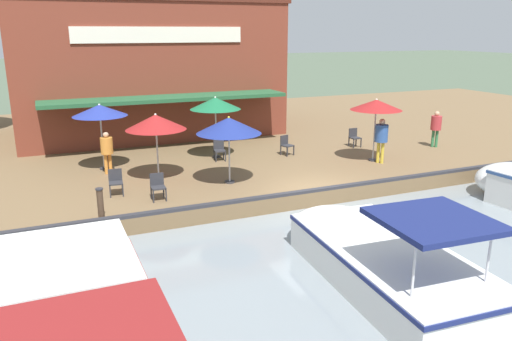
{
  "coord_description": "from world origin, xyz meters",
  "views": [
    {
      "loc": [
        13.77,
        -8.15,
        5.81
      ],
      "look_at": [
        -1.0,
        -1.78,
        1.3
      ],
      "focal_mm": 35.0,
      "sensor_mm": 36.0,
      "label": 1
    }
  ],
  "objects_px": {
    "person_at_quay_edge": "(381,135)",
    "mooring_post": "(100,203)",
    "cafe_chair_under_first_umbrella": "(286,144)",
    "patio_umbrella_mid_patio_left": "(376,105)",
    "patio_umbrella_far_corner": "(156,122)",
    "cafe_chair_mid_patio": "(219,149)",
    "waterfront_restaurant": "(145,66)",
    "patio_umbrella_by_entrance": "(215,103)",
    "cafe_chair_back_row_seat": "(116,181)",
    "cafe_chair_facing_river": "(354,137)",
    "person_mid_patio": "(107,148)",
    "person_near_entrance": "(436,125)",
    "motorboat_fourth_along": "(375,254)",
    "cafe_chair_beside_entrance": "(158,185)",
    "motorboat_second_along": "(64,329)",
    "patio_umbrella_mid_patio_right": "(100,111)",
    "patio_umbrella_back_row": "(229,125)"
  },
  "relations": [
    {
      "from": "person_at_quay_edge",
      "to": "mooring_post",
      "type": "height_order",
      "value": "person_at_quay_edge"
    },
    {
      "from": "cafe_chair_under_first_umbrella",
      "to": "patio_umbrella_mid_patio_left",
      "type": "bearing_deg",
      "value": 50.86
    },
    {
      "from": "patio_umbrella_far_corner",
      "to": "cafe_chair_under_first_umbrella",
      "type": "distance_m",
      "value": 6.28
    },
    {
      "from": "cafe_chair_mid_patio",
      "to": "person_at_quay_edge",
      "type": "relative_size",
      "value": 0.47
    },
    {
      "from": "waterfront_restaurant",
      "to": "patio_umbrella_by_entrance",
      "type": "height_order",
      "value": "waterfront_restaurant"
    },
    {
      "from": "cafe_chair_mid_patio",
      "to": "cafe_chair_back_row_seat",
      "type": "distance_m",
      "value": 5.49
    },
    {
      "from": "cafe_chair_facing_river",
      "to": "person_mid_patio",
      "type": "relative_size",
      "value": 0.53
    },
    {
      "from": "cafe_chair_back_row_seat",
      "to": "person_near_entrance",
      "type": "bearing_deg",
      "value": 95.27
    },
    {
      "from": "motorboat_fourth_along",
      "to": "mooring_post",
      "type": "relative_size",
      "value": 7.45
    },
    {
      "from": "cafe_chair_facing_river",
      "to": "motorboat_fourth_along",
      "type": "height_order",
      "value": "motorboat_fourth_along"
    },
    {
      "from": "cafe_chair_facing_river",
      "to": "patio_umbrella_by_entrance",
      "type": "bearing_deg",
      "value": -95.21
    },
    {
      "from": "cafe_chair_beside_entrance",
      "to": "cafe_chair_facing_river",
      "type": "distance_m",
      "value": 10.82
    },
    {
      "from": "waterfront_restaurant",
      "to": "patio_umbrella_far_corner",
      "type": "relative_size",
      "value": 5.46
    },
    {
      "from": "cafe_chair_under_first_umbrella",
      "to": "cafe_chair_back_row_seat",
      "type": "xyz_separation_m",
      "value": [
        2.7,
        -7.6,
        0.0
      ]
    },
    {
      "from": "person_mid_patio",
      "to": "mooring_post",
      "type": "bearing_deg",
      "value": -9.8
    },
    {
      "from": "cafe_chair_mid_patio",
      "to": "person_near_entrance",
      "type": "xyz_separation_m",
      "value": [
        1.61,
        10.0,
        0.57
      ]
    },
    {
      "from": "motorboat_fourth_along",
      "to": "motorboat_second_along",
      "type": "bearing_deg",
      "value": -84.95
    },
    {
      "from": "cafe_chair_under_first_umbrella",
      "to": "cafe_chair_mid_patio",
      "type": "xyz_separation_m",
      "value": [
        -0.26,
        -2.98,
        0.0
      ]
    },
    {
      "from": "waterfront_restaurant",
      "to": "patio_umbrella_mid_patio_right",
      "type": "distance_m",
      "value": 8.0
    },
    {
      "from": "waterfront_restaurant",
      "to": "patio_umbrella_by_entrance",
      "type": "relative_size",
      "value": 5.04
    },
    {
      "from": "patio_umbrella_far_corner",
      "to": "cafe_chair_under_first_umbrella",
      "type": "xyz_separation_m",
      "value": [
        -1.38,
        5.91,
        -1.61
      ]
    },
    {
      "from": "cafe_chair_mid_patio",
      "to": "person_mid_patio",
      "type": "bearing_deg",
      "value": -86.84
    },
    {
      "from": "motorboat_second_along",
      "to": "motorboat_fourth_along",
      "type": "xyz_separation_m",
      "value": [
        -0.63,
        7.1,
        -0.14
      ]
    },
    {
      "from": "patio_umbrella_mid_patio_left",
      "to": "patio_umbrella_by_entrance",
      "type": "relative_size",
      "value": 1.0
    },
    {
      "from": "waterfront_restaurant",
      "to": "patio_umbrella_back_row",
      "type": "relative_size",
      "value": 5.49
    },
    {
      "from": "motorboat_second_along",
      "to": "patio_umbrella_back_row",
      "type": "bearing_deg",
      "value": 141.99
    },
    {
      "from": "patio_umbrella_far_corner",
      "to": "motorboat_second_along",
      "type": "bearing_deg",
      "value": -22.2
    },
    {
      "from": "waterfront_restaurant",
      "to": "patio_umbrella_by_entrance",
      "type": "distance_m",
      "value": 7.38
    },
    {
      "from": "patio_umbrella_by_entrance",
      "to": "person_mid_patio",
      "type": "xyz_separation_m",
      "value": [
        0.78,
        -4.57,
        -1.31
      ]
    },
    {
      "from": "cafe_chair_facing_river",
      "to": "cafe_chair_back_row_seat",
      "type": "height_order",
      "value": "same"
    },
    {
      "from": "person_at_quay_edge",
      "to": "cafe_chair_back_row_seat",
      "type": "bearing_deg",
      "value": -90.26
    },
    {
      "from": "waterfront_restaurant",
      "to": "patio_umbrella_by_entrance",
      "type": "xyz_separation_m",
      "value": [
        7.16,
        1.42,
        -1.1
      ]
    },
    {
      "from": "patio_umbrella_mid_patio_left",
      "to": "cafe_chair_facing_river",
      "type": "height_order",
      "value": "patio_umbrella_mid_patio_left"
    },
    {
      "from": "patio_umbrella_back_row",
      "to": "cafe_chair_mid_patio",
      "type": "bearing_deg",
      "value": 167.13
    },
    {
      "from": "patio_umbrella_far_corner",
      "to": "cafe_chair_under_first_umbrella",
      "type": "height_order",
      "value": "patio_umbrella_far_corner"
    },
    {
      "from": "patio_umbrella_by_entrance",
      "to": "mooring_post",
      "type": "relative_size",
      "value": 2.84
    },
    {
      "from": "patio_umbrella_far_corner",
      "to": "person_near_entrance",
      "type": "bearing_deg",
      "value": 90.14
    },
    {
      "from": "waterfront_restaurant",
      "to": "patio_umbrella_mid_patio_left",
      "type": "bearing_deg",
      "value": 35.04
    },
    {
      "from": "patio_umbrella_mid_patio_left",
      "to": "patio_umbrella_far_corner",
      "type": "xyz_separation_m",
      "value": [
        -0.95,
        -8.77,
        -0.24
      ]
    },
    {
      "from": "waterfront_restaurant",
      "to": "patio_umbrella_by_entrance",
      "type": "bearing_deg",
      "value": 11.21
    },
    {
      "from": "waterfront_restaurant",
      "to": "patio_umbrella_back_row",
      "type": "height_order",
      "value": "waterfront_restaurant"
    },
    {
      "from": "cafe_chair_beside_entrance",
      "to": "mooring_post",
      "type": "distance_m",
      "value": 2.13
    },
    {
      "from": "patio_umbrella_mid_patio_right",
      "to": "patio_umbrella_far_corner",
      "type": "bearing_deg",
      "value": 38.5
    },
    {
      "from": "cafe_chair_back_row_seat",
      "to": "person_at_quay_edge",
      "type": "bearing_deg",
      "value": 89.74
    },
    {
      "from": "cafe_chair_beside_entrance",
      "to": "cafe_chair_facing_river",
      "type": "xyz_separation_m",
      "value": [
        -3.93,
        10.08,
        0.0
      ]
    },
    {
      "from": "patio_umbrella_mid_patio_left",
      "to": "cafe_chair_mid_patio",
      "type": "relative_size",
      "value": 3.04
    },
    {
      "from": "cafe_chair_under_first_umbrella",
      "to": "cafe_chair_mid_patio",
      "type": "distance_m",
      "value": 2.99
    },
    {
      "from": "patio_umbrella_far_corner",
      "to": "person_at_quay_edge",
      "type": "relative_size",
      "value": 1.31
    },
    {
      "from": "patio_umbrella_by_entrance",
      "to": "person_at_quay_edge",
      "type": "distance_m",
      "value": 6.92
    },
    {
      "from": "cafe_chair_beside_entrance",
      "to": "person_at_quay_edge",
      "type": "xyz_separation_m",
      "value": [
        -0.99,
        9.35,
        0.68
      ]
    }
  ]
}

